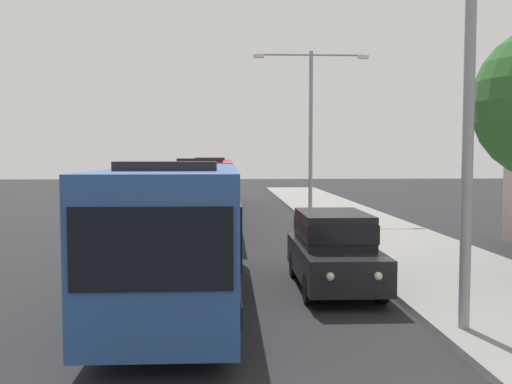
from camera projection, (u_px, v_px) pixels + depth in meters
bus_lead at (182, 226)px, 13.33m from camera, size 2.58×10.66×3.21m
bus_second_in_line at (204, 192)px, 25.44m from camera, size 2.58×10.65×3.21m
bus_middle at (212, 180)px, 37.92m from camera, size 2.58×12.32×3.21m
white_suv at (333, 247)px, 14.31m from camera, size 1.86×4.71×1.90m
streetlamp_near at (470, 47)px, 10.22m from camera, size 6.13×0.28×8.30m
streetlamp_mid at (311, 116)px, 29.91m from camera, size 6.00×0.28×8.58m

